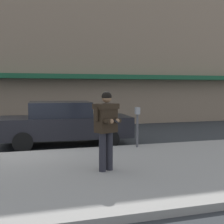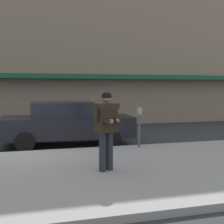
% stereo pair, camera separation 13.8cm
% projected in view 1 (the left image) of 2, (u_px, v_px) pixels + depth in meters
% --- Properties ---
extents(ground_plane, '(80.00, 80.00, 0.00)m').
position_uv_depth(ground_plane, '(16.00, 155.00, 9.42)').
color(ground_plane, '#2B2D30').
extents(sidewalk, '(32.00, 5.30, 0.14)m').
position_uv_depth(sidewalk, '(63.00, 175.00, 6.99)').
color(sidewalk, gray).
rests_on(sidewalk, ground).
extents(curb_paint_line, '(28.00, 0.12, 0.01)m').
position_uv_depth(curb_paint_line, '(50.00, 152.00, 9.76)').
color(curb_paint_line, silver).
rests_on(curb_paint_line, ground).
extents(storefront_facade, '(28.00, 4.70, 10.41)m').
position_uv_depth(storefront_facade, '(32.00, 31.00, 17.40)').
color(storefront_facade, '#84705B').
rests_on(storefront_facade, ground).
extents(parked_sedan_mid, '(4.62, 2.18, 1.54)m').
position_uv_depth(parked_sedan_mid, '(64.00, 123.00, 10.87)').
color(parked_sedan_mid, black).
rests_on(parked_sedan_mid, ground).
extents(man_texting_on_phone, '(0.61, 0.65, 1.81)m').
position_uv_depth(man_texting_on_phone, '(106.00, 122.00, 7.01)').
color(man_texting_on_phone, '#23232B').
rests_on(man_texting_on_phone, sidewalk).
extents(parking_meter, '(0.12, 0.18, 1.27)m').
position_uv_depth(parking_meter, '(137.00, 121.00, 9.86)').
color(parking_meter, '#4C4C51').
rests_on(parking_meter, sidewalk).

